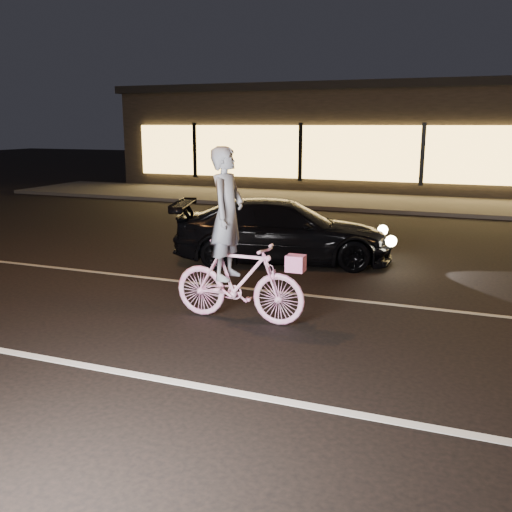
% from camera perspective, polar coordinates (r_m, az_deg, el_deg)
% --- Properties ---
extents(ground, '(90.00, 90.00, 0.00)m').
position_cam_1_polar(ground, '(7.13, 4.46, -8.76)').
color(ground, black).
rests_on(ground, ground).
extents(lane_stripe_near, '(60.00, 0.12, 0.01)m').
position_cam_1_polar(lane_stripe_near, '(5.83, 0.07, -13.87)').
color(lane_stripe_near, silver).
rests_on(lane_stripe_near, ground).
extents(lane_stripe_far, '(60.00, 0.10, 0.01)m').
position_cam_1_polar(lane_stripe_far, '(8.95, 8.17, -4.23)').
color(lane_stripe_far, gray).
rests_on(lane_stripe_far, ground).
extents(sidewalk, '(30.00, 4.00, 0.12)m').
position_cam_1_polar(sidewalk, '(19.61, 15.55, 5.01)').
color(sidewalk, '#383533').
rests_on(sidewalk, ground).
extents(storefront, '(25.40, 8.42, 4.20)m').
position_cam_1_polar(storefront, '(25.39, 17.26, 11.36)').
color(storefront, black).
rests_on(storefront, ground).
extents(cyclist, '(1.88, 0.65, 2.36)m').
position_cam_1_polar(cyclist, '(7.70, -2.06, -0.49)').
color(cyclist, '#FA51B4').
rests_on(cyclist, ground).
extents(sedan, '(4.51, 2.84, 1.22)m').
position_cam_1_polar(sedan, '(11.11, 2.70, 2.49)').
color(sedan, black).
rests_on(sedan, ground).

